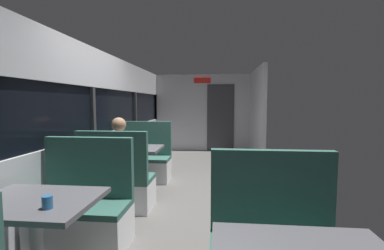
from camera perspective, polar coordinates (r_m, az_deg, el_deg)
ground_plane at (r=4.22m, az=-1.28°, el=-15.66°), size 3.30×9.20×0.02m
carriage_window_panel_left at (r=4.38m, az=-20.51°, el=-0.17°), size 0.09×8.48×2.30m
carriage_end_bulkhead at (r=8.13m, az=2.62°, el=2.53°), size 2.90×0.11×2.30m
carriage_aisle_panel_right at (r=7.00m, az=13.57°, el=2.12°), size 0.08×2.40×2.30m
dining_table_near_window at (r=2.43m, az=-30.38°, el=-15.77°), size 0.90×0.70×0.74m
bench_near_window_facing_entry at (r=3.09m, az=-22.17°, el=-17.14°), size 0.95×0.50×1.10m
dining_table_mid_window at (r=4.46m, az=-12.46°, el=-5.96°), size 0.90×0.70×0.74m
bench_mid_window_facing_end at (r=3.90m, az=-15.62°, el=-12.33°), size 0.95×0.50×1.10m
bench_mid_window_facing_entry at (r=5.18m, az=-9.99°, el=-7.93°), size 0.95×0.50×1.10m
seated_passenger at (r=3.91m, az=-15.30°, el=-9.11°), size 0.47×0.55×1.26m
coffee_cup_primary at (r=2.15m, az=-28.41°, el=-14.25°), size 0.07×0.07×0.09m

